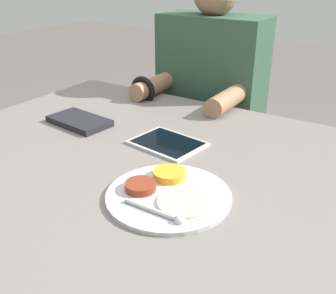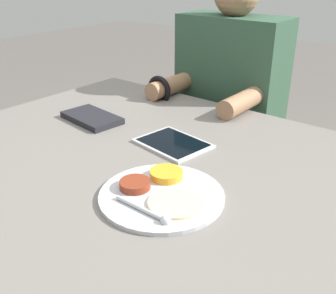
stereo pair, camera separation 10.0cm
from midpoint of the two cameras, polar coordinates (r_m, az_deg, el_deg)
The scene contains 5 objects.
dining_table at distance 1.31m, azimuth -7.31°, elevation -15.88°, with size 1.23×1.05×0.74m.
thali_tray at distance 0.90m, azimuth -3.28°, elevation -6.82°, with size 0.29×0.29×0.03m.
red_notebook at distance 1.34m, azimuth -14.82°, elevation 3.56°, with size 0.22×0.14×0.02m.
tablet_device at distance 1.15m, azimuth -2.55°, elevation 0.49°, with size 0.22×0.18×0.01m.
person_diner at distance 1.74m, azimuth 4.27°, elevation 2.73°, with size 0.43×0.42×1.20m.
Camera 1 is at (0.62, -0.76, 1.22)m, focal length 42.00 mm.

